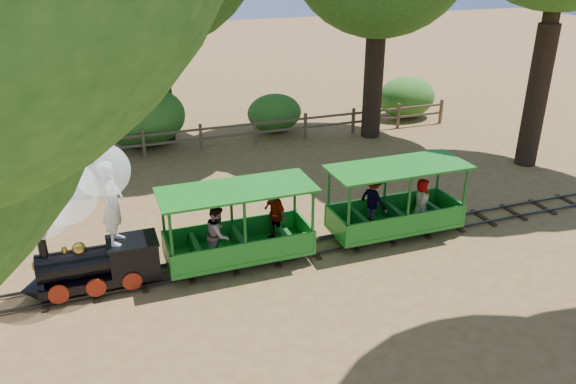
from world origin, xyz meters
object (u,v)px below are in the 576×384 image
object	(u,v)px
locomotive	(80,212)
carriage_rear	(393,207)
carriage_front	(241,233)
fence	(228,132)

from	to	relation	value
locomotive	carriage_rear	bearing A→B (deg)	-0.34
carriage_front	carriage_rear	bearing A→B (deg)	0.94
locomotive	fence	xyz separation A→B (m)	(5.07, 7.93, -1.25)
locomotive	fence	bearing A→B (deg)	57.41
locomotive	carriage_rear	world-z (taller)	locomotive
carriage_rear	fence	xyz separation A→B (m)	(-2.17, 7.97, -0.23)
carriage_front	locomotive	bearing A→B (deg)	178.14
carriage_front	fence	world-z (taller)	carriage_front
locomotive	carriage_front	world-z (taller)	locomotive
carriage_front	carriage_rear	world-z (taller)	same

